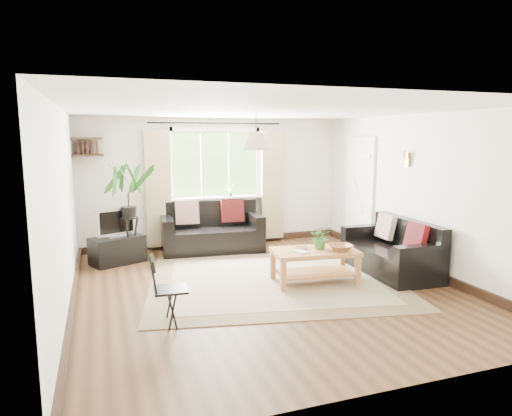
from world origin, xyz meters
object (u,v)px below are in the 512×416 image
object	(u,v)px
sofa_back	(212,228)
tv_stand	(117,250)
sofa_right	(390,248)
coffee_table	(314,266)
folding_chair	(171,291)
palm_stand	(129,213)

from	to	relation	value
sofa_back	tv_stand	distance (m)	1.70
sofa_right	coffee_table	distance (m)	1.31
sofa_back	sofa_right	xyz separation A→B (m)	(2.24, -2.20, -0.03)
sofa_back	folding_chair	bearing A→B (deg)	-107.14
sofa_back	sofa_right	distance (m)	3.14
tv_stand	coffee_table	bearing A→B (deg)	-59.81
tv_stand	palm_stand	world-z (taller)	palm_stand
sofa_right	palm_stand	size ratio (longest dim) A/B	1.00
palm_stand	folding_chair	bearing A→B (deg)	-84.80
coffee_table	tv_stand	bearing A→B (deg)	142.71
sofa_right	coffee_table	world-z (taller)	sofa_right
coffee_table	sofa_right	bearing A→B (deg)	2.99
coffee_table	tv_stand	size ratio (longest dim) A/B	1.43
sofa_right	folding_chair	xyz separation A→B (m)	(-3.44, -0.85, -0.00)
sofa_back	palm_stand	size ratio (longest dim) A/B	1.09
tv_stand	folding_chair	bearing A→B (deg)	-103.08
sofa_back	sofa_right	bearing A→B (deg)	-40.24
coffee_table	folding_chair	world-z (taller)	folding_chair
folding_chair	palm_stand	bearing A→B (deg)	8.94
sofa_back	sofa_right	size ratio (longest dim) A/B	1.09
palm_stand	coffee_table	bearing A→B (deg)	-39.46
palm_stand	folding_chair	distance (m)	2.80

